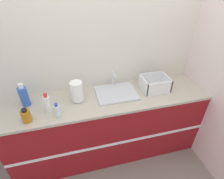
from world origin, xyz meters
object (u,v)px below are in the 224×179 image
bottle_blue (24,96)px  bottle_amber (26,116)px  bottle_clear (57,111)px  sink (116,92)px  dish_rack (155,85)px  paper_towel_roll (77,92)px  bottle_white_spray (47,104)px

bottle_blue → bottle_amber: bearing=-80.7°
bottle_blue → bottle_clear: bottle_blue is taller
bottle_blue → sink: bearing=-2.0°
dish_rack → bottle_amber: bearing=-171.9°
dish_rack → bottle_clear: dish_rack is taller
paper_towel_roll → bottle_amber: bearing=-157.8°
bottle_white_spray → bottle_amber: bearing=-153.7°
sink → bottle_clear: size_ratio=2.97×
dish_rack → paper_towel_roll: bearing=179.8°
dish_rack → bottle_blue: bottle_blue is taller
bottle_clear → bottle_white_spray: bearing=132.7°
bottle_amber → bottle_blue: bearing=99.3°
paper_towel_roll → bottle_clear: 0.30m
dish_rack → bottle_white_spray: bearing=-175.1°
bottle_blue → bottle_white_spray: bearing=-35.2°
sink → bottle_amber: size_ratio=3.18×
sink → bottle_clear: (-0.66, -0.23, 0.05)m
bottle_white_spray → bottle_amber: 0.22m
bottle_amber → bottle_white_spray: bearing=26.3°
paper_towel_roll → dish_rack: 0.92m
sink → bottle_amber: 0.98m
dish_rack → bottle_white_spray: size_ratio=1.40×
sink → paper_towel_roll: paper_towel_roll is taller
paper_towel_roll → dish_rack: (0.92, -0.00, -0.06)m
paper_towel_roll → bottle_blue: bottle_blue is taller
bottle_white_spray → bottle_amber: (-0.19, -0.10, -0.03)m
bottle_blue → bottle_amber: (0.04, -0.26, -0.05)m
bottle_amber → paper_towel_roll: bearing=22.2°
dish_rack → bottle_blue: (-1.46, 0.06, 0.05)m
paper_towel_roll → bottle_amber: 0.54m
sink → paper_towel_roll: size_ratio=1.98×
sink → bottle_amber: sink is taller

